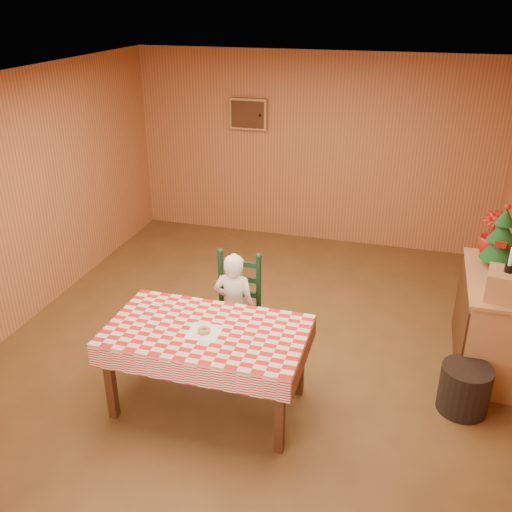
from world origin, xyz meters
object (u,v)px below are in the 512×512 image
(dining_table, at_px, (207,338))
(crate, at_px, (505,285))
(storage_bin, at_px, (464,389))
(seated_child, at_px, (234,308))
(christmas_tree, at_px, (501,238))
(ladder_chair, at_px, (236,310))
(shelf_unit, at_px, (488,321))

(dining_table, distance_m, crate, 2.53)
(crate, relative_size, storage_bin, 0.70)
(dining_table, bearing_deg, crate, 21.36)
(dining_table, height_order, crate, crate)
(seated_child, xyz_separation_m, storage_bin, (2.11, -0.18, -0.35))
(christmas_tree, bearing_deg, ladder_chair, -161.62)
(seated_child, distance_m, shelf_unit, 2.39)
(christmas_tree, bearing_deg, dining_table, -146.17)
(dining_table, bearing_deg, ladder_chair, 90.00)
(seated_child, bearing_deg, shelf_unit, -165.95)
(dining_table, distance_m, seated_child, 0.74)
(dining_table, relative_size, seated_child, 1.47)
(seated_child, xyz_separation_m, christmas_tree, (2.33, 0.83, 0.65))
(storage_bin, bearing_deg, seated_child, 175.04)
(crate, relative_size, christmas_tree, 0.48)
(ladder_chair, distance_m, christmas_tree, 2.55)
(ladder_chair, relative_size, storage_bin, 2.53)
(seated_child, xyz_separation_m, shelf_unit, (2.32, 0.58, -0.10))
(ladder_chair, distance_m, shelf_unit, 2.38)
(shelf_unit, xyz_separation_m, storage_bin, (-0.21, -0.76, -0.25))
(shelf_unit, height_order, storage_bin, shelf_unit)
(dining_table, bearing_deg, seated_child, 90.00)
(crate, bearing_deg, shelf_unit, 91.23)
(dining_table, xyz_separation_m, christmas_tree, (2.33, 1.56, 0.52))
(dining_table, xyz_separation_m, crate, (2.33, 0.91, 0.37))
(crate, distance_m, storage_bin, 0.94)
(ladder_chair, distance_m, storage_bin, 2.15)
(shelf_unit, height_order, crate, crate)
(dining_table, height_order, storage_bin, dining_table)
(shelf_unit, bearing_deg, storage_bin, -105.12)
(ladder_chair, xyz_separation_m, shelf_unit, (2.32, 0.52, -0.04))
(christmas_tree, bearing_deg, shelf_unit, -91.98)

